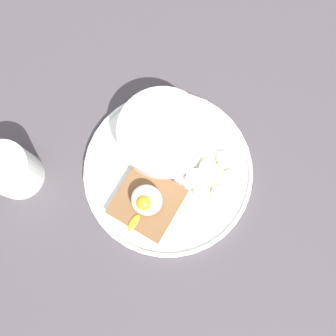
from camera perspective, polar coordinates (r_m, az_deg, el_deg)
The scene contains 12 objects.
ground_plane at distance 63.93cm, azimuth -0.00°, elevation -0.77°, with size 120.00×120.00×2.00cm, color #463F43.
plate at distance 62.17cm, azimuth -0.00°, elevation -0.43°, with size 28.17×28.17×1.60cm.
oatmeal_bowl at distance 60.48cm, azimuth -0.80°, elevation 5.13°, with size 14.44×14.44×5.90cm.
toast_slice at distance 60.35cm, azimuth -3.14°, elevation -5.16°, with size 11.23×11.23×1.52cm.
poached_egg at distance 57.99cm, azimuth -3.36°, elevation -5.01°, with size 5.00×7.87×3.75cm.
banana_slice_front at distance 61.62cm, azimuth 6.12°, elevation -0.26°, with size 4.10×4.07×1.51cm.
banana_slice_left at distance 61.98cm, azimuth 9.64°, elevation -1.48°, with size 3.34×3.23×1.49cm.
banana_slice_back at distance 61.01cm, azimuth 5.18°, elevation -3.81°, with size 3.34×3.36×1.13cm.
banana_slice_right at distance 61.05cm, azimuth 7.70°, elevation -4.17°, with size 4.20×4.18×1.69cm.
banana_slice_inner at distance 62.27cm, azimuth 8.62°, elevation 1.18°, with size 2.78×2.95×1.75cm.
banana_slice_outer at distance 61.19cm, azimuth 4.27°, elevation -1.73°, with size 4.30×4.35×1.43cm.
coffee_mug at distance 63.76cm, azimuth -22.85°, elevation -0.41°, with size 8.13×8.13×8.07cm.
Camera 1 is at (-8.10, 9.94, 63.63)cm, focal length 40.00 mm.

